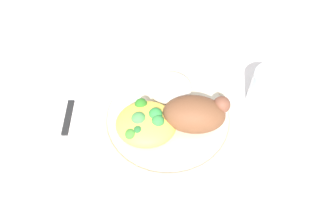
% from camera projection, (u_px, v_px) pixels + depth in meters
% --- Properties ---
extents(ground_plane, '(2.00, 2.00, 0.00)m').
position_uv_depth(ground_plane, '(168.00, 120.00, 0.63)').
color(ground_plane, silver).
extents(plate, '(0.25, 0.25, 0.02)m').
position_uv_depth(plate, '(168.00, 117.00, 0.62)').
color(plate, beige).
rests_on(plate, ground_plane).
extents(roasted_chicken, '(0.12, 0.07, 0.06)m').
position_uv_depth(roasted_chicken, '(195.00, 114.00, 0.57)').
color(roasted_chicken, brown).
rests_on(roasted_chicken, plate).
extents(rice_pile, '(0.09, 0.08, 0.04)m').
position_uv_depth(rice_pile, '(169.00, 88.00, 0.62)').
color(rice_pile, silver).
rests_on(rice_pile, plate).
extents(mac_cheese_with_broccoli, '(0.11, 0.10, 0.05)m').
position_uv_depth(mac_cheese_with_broccoli, '(147.00, 123.00, 0.58)').
color(mac_cheese_with_broccoli, '#F0BF45').
rests_on(mac_cheese_with_broccoli, plate).
extents(fork, '(0.03, 0.14, 0.01)m').
position_uv_depth(fork, '(81.00, 106.00, 0.64)').
color(fork, silver).
rests_on(fork, ground_plane).
extents(knife, '(0.03, 0.19, 0.01)m').
position_uv_depth(knife, '(71.00, 101.00, 0.65)').
color(knife, black).
rests_on(knife, ground_plane).
extents(water_glass, '(0.07, 0.07, 0.09)m').
position_uv_depth(water_glass, '(268.00, 90.00, 0.62)').
color(water_glass, silver).
rests_on(water_glass, ground_plane).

